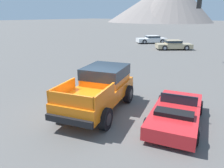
% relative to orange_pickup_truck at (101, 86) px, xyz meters
% --- Properties ---
extents(ground_plane, '(320.00, 320.00, 0.00)m').
position_rel_orange_pickup_truck_xyz_m(ground_plane, '(0.34, -0.74, -1.06)').
color(ground_plane, '#5B5956').
extents(orange_pickup_truck, '(3.40, 5.27, 1.85)m').
position_rel_orange_pickup_truck_xyz_m(orange_pickup_truck, '(0.00, 0.00, 0.00)').
color(orange_pickup_truck, orange).
rests_on(orange_pickup_truck, ground_plane).
extents(red_convertible_car, '(2.84, 4.40, 1.06)m').
position_rel_orange_pickup_truck_xyz_m(red_convertible_car, '(3.36, 0.77, -0.64)').
color(red_convertible_car, red).
rests_on(red_convertible_car, ground_plane).
extents(parked_car_white, '(4.24, 4.54, 1.11)m').
position_rel_orange_pickup_truck_xyz_m(parked_car_white, '(-10.58, 22.47, -0.48)').
color(parked_car_white, white).
rests_on(parked_car_white, ground_plane).
extents(parked_car_tan, '(4.40, 4.21, 1.14)m').
position_rel_orange_pickup_truck_xyz_m(parked_car_tan, '(-5.32, 18.79, -0.48)').
color(parked_car_tan, tan).
rests_on(parked_car_tan, ground_plane).
extents(traffic_light_main, '(3.81, 0.38, 5.85)m').
position_rel_orange_pickup_truck_xyz_m(traffic_light_main, '(1.03, 13.54, 3.02)').
color(traffic_light_main, slate).
rests_on(traffic_light_main, ground_plane).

